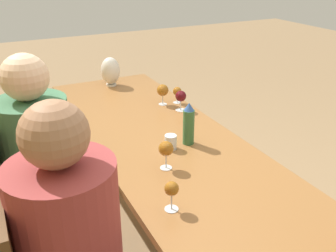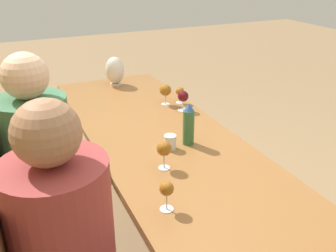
% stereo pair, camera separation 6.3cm
% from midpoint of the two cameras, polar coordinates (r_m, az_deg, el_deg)
% --- Properties ---
extents(ground_plane, '(14.00, 14.00, 0.00)m').
position_cam_midpoint_polar(ground_plane, '(2.56, -0.48, -17.35)').
color(ground_plane, '#937551').
extents(dining_table, '(2.66, 0.81, 0.73)m').
position_cam_midpoint_polar(dining_table, '(2.17, -0.54, -4.31)').
color(dining_table, '#936033').
rests_on(dining_table, ground_plane).
extents(water_bottle, '(0.07, 0.07, 0.25)m').
position_cam_midpoint_polar(water_bottle, '(2.09, 2.31, 0.29)').
color(water_bottle, '#336638').
rests_on(water_bottle, dining_table).
extents(water_tumbler, '(0.07, 0.07, 0.08)m').
position_cam_midpoint_polar(water_tumbler, '(2.06, -0.47, -2.47)').
color(water_tumbler, silver).
rests_on(water_tumbler, dining_table).
extents(vase, '(0.15, 0.15, 0.24)m').
position_cam_midpoint_polar(vase, '(3.10, -9.34, 8.26)').
color(vase, silver).
rests_on(vase, dining_table).
extents(wine_glass_0, '(0.06, 0.06, 0.14)m').
position_cam_midpoint_polar(wine_glass_0, '(1.57, -0.62, -9.70)').
color(wine_glass_0, silver).
rests_on(wine_glass_0, dining_table).
extents(wine_glass_2, '(0.08, 0.08, 0.14)m').
position_cam_midpoint_polar(wine_glass_2, '(2.56, 1.26, 4.49)').
color(wine_glass_2, silver).
rests_on(wine_glass_2, dining_table).
extents(wine_glass_3, '(0.08, 0.08, 0.15)m').
position_cam_midpoint_polar(wine_glass_3, '(2.66, -1.50, 5.43)').
color(wine_glass_3, silver).
rests_on(wine_glass_3, dining_table).
extents(wine_glass_4, '(0.06, 0.06, 0.12)m').
position_cam_midpoint_polar(wine_glass_4, '(2.70, 0.74, 5.24)').
color(wine_glass_4, silver).
rests_on(wine_glass_4, dining_table).
extents(wine_glass_5, '(0.08, 0.08, 0.15)m').
position_cam_midpoint_polar(wine_glass_5, '(1.85, -1.28, -3.56)').
color(wine_glass_5, silver).
rests_on(wine_glass_5, dining_table).
extents(chair_far, '(0.44, 0.44, 1.00)m').
position_cam_midpoint_polar(chair_far, '(2.18, -21.21, -9.99)').
color(chair_far, brown).
rests_on(chair_far, ground_plane).
extents(person_far, '(0.36, 0.36, 1.30)m').
position_cam_midpoint_polar(person_far, '(2.10, -19.45, -5.77)').
color(person_far, '#2D2D38').
rests_on(person_far, ground_plane).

